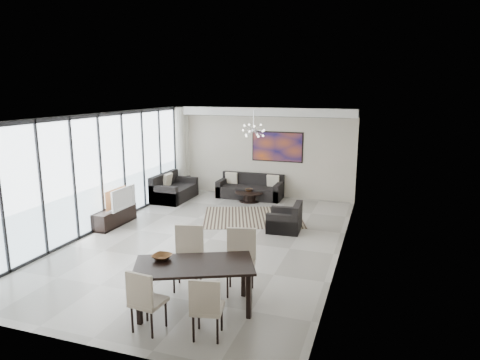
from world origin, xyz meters
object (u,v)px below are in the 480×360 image
at_px(dining_table, 194,269).
at_px(sofa_main, 250,190).
at_px(coffee_table, 249,196).
at_px(tv_console, 115,217).
at_px(television, 120,198).

bearing_deg(dining_table, sofa_main, 100.34).
relative_size(coffee_table, tv_console, 0.63).
bearing_deg(coffee_table, television, -126.14).
height_order(coffee_table, dining_table, dining_table).
xyz_separation_m(sofa_main, television, (-2.33, -3.81, 0.47)).
bearing_deg(tv_console, sofa_main, 57.33).
xyz_separation_m(coffee_table, dining_table, (1.19, -6.70, 0.51)).
distance_m(sofa_main, dining_table, 7.30).
height_order(coffee_table, tv_console, tv_console).
bearing_deg(coffee_table, tv_console, -127.37).
bearing_deg(sofa_main, dining_table, -79.66).
distance_m(coffee_table, tv_console, 4.28).
bearing_deg(tv_console, television, 21.52).
relative_size(tv_console, television, 1.48).
height_order(tv_console, television, television).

